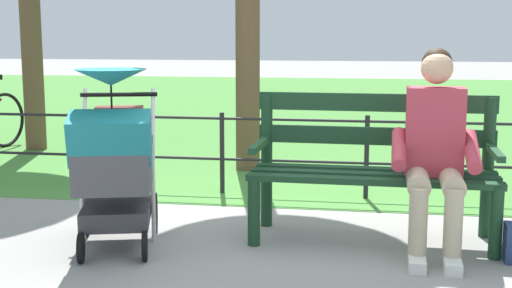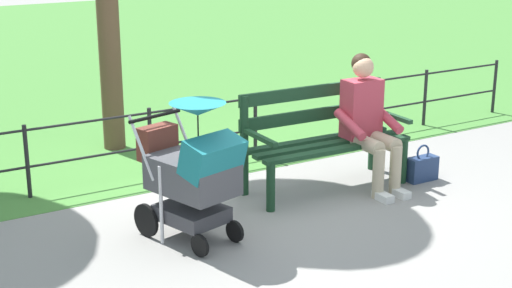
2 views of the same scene
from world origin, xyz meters
The scene contains 6 objects.
ground_plane centered at (0.00, 0.00, 0.00)m, with size 60.00×60.00×0.00m, color gray.
grass_lawn centered at (0.00, -8.80, 0.00)m, with size 40.00×16.00×0.01m, color #478438.
park_bench centered at (-0.66, -0.12, 0.53)m, with size 1.61×0.64×0.96m.
person_on_bench centered at (-1.04, 0.11, 0.68)m, with size 0.54×0.74×1.28m.
stroller centered at (0.95, 0.38, 0.59)m, with size 0.71×0.98×1.15m.
park_fence centered at (-0.50, -1.25, 0.42)m, with size 8.56×0.04×0.70m.
Camera 1 is at (-0.64, 4.54, 1.37)m, focal length 49.33 mm.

